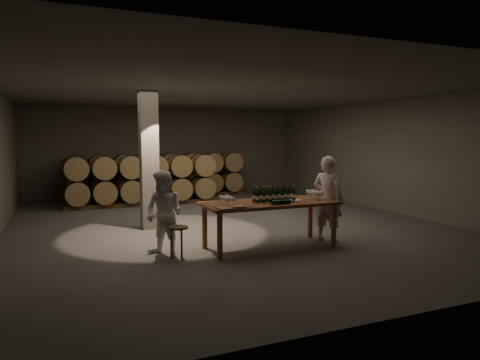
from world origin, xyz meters
name	(u,v)px	position (x,y,z in m)	size (l,w,h in m)	color
room	(149,160)	(-1.80, 0.20, 1.60)	(12.00, 12.00, 12.00)	#4F4D4A
tasting_table	(270,207)	(0.00, -2.50, 0.80)	(2.60, 1.10, 0.90)	brown
barrel_stack_back	(158,174)	(-0.57, 5.20, 0.83)	(6.26, 0.95, 1.57)	brown
barrel_stack_front	(143,179)	(-1.35, 3.80, 0.83)	(4.70, 0.95, 1.57)	brown
bottle_cluster	(274,196)	(0.11, -2.48, 1.01)	(0.86, 0.23, 0.31)	black
lying_bottles	(281,202)	(0.06, -2.86, 0.94)	(0.48, 0.08, 0.08)	black
glass_cluster_left	(227,199)	(-0.91, -2.58, 1.02)	(0.19, 0.41, 0.17)	silver
glass_cluster_right	(315,193)	(0.97, -2.55, 1.03)	(0.20, 0.42, 0.18)	silver
plate	(294,200)	(0.50, -2.56, 0.91)	(0.31, 0.31, 0.02)	white
notebook_near	(237,207)	(-0.85, -2.90, 0.92)	(0.27, 0.22, 0.03)	brown
notebook_corner	(224,208)	(-1.10, -2.94, 0.91)	(0.23, 0.30, 0.03)	brown
pen	(249,207)	(-0.63, -2.95, 0.91)	(0.01, 0.01, 0.15)	black
stool	(178,232)	(-1.83, -2.58, 0.47)	(0.35, 0.35, 0.58)	brown
person_man	(328,199)	(1.32, -2.50, 0.88)	(0.64, 0.42, 1.76)	silver
person_woman	(164,214)	(-2.01, -2.30, 0.77)	(0.75, 0.59, 1.55)	white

